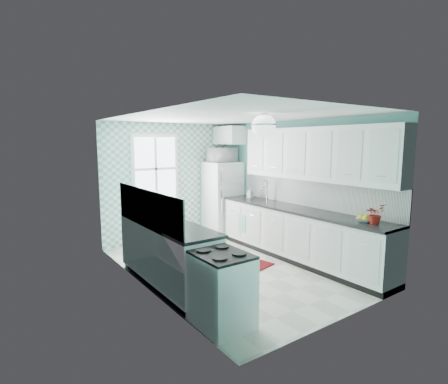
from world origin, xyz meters
TOP-DOWN VIEW (x-y plane):
  - floor at (0.00, 0.00)m, footprint 3.00×4.40m
  - ceiling at (0.00, 0.00)m, footprint 3.00×4.40m
  - wall_back at (0.00, 2.21)m, footprint 3.00×0.02m
  - wall_front at (0.00, -2.21)m, footprint 3.00×0.02m
  - wall_left at (-1.51, 0.00)m, footprint 0.02×4.40m
  - wall_right at (1.51, 0.00)m, footprint 0.02×4.40m
  - accent_wall at (0.00, 2.19)m, footprint 3.00×0.01m
  - window at (-0.35, 2.16)m, footprint 1.04×0.05m
  - backsplash_right at (1.49, -0.40)m, footprint 0.02×3.60m
  - backsplash_left at (-1.49, -0.07)m, footprint 0.02×2.15m
  - upper_cabinets_right at (1.33, -0.60)m, footprint 0.33×3.20m
  - upper_cabinet_fridge at (1.30, 1.83)m, footprint 0.40×0.74m
  - ceiling_light at (0.00, -0.80)m, footprint 0.34×0.34m
  - base_cabinets_right at (1.20, -0.40)m, footprint 0.60×3.60m
  - countertop_right at (1.19, -0.40)m, footprint 0.63×3.60m
  - base_cabinets_left at (-1.20, -0.07)m, footprint 0.60×2.15m
  - countertop_left at (-1.19, -0.07)m, footprint 0.63×2.15m
  - fridge at (1.11, 1.81)m, footprint 0.72×0.72m
  - stove at (-1.20, -1.46)m, footprint 0.56×0.70m
  - sink at (1.20, 0.59)m, footprint 0.43×0.37m
  - rug at (0.18, 0.11)m, footprint 1.04×1.29m
  - dish_towel at (0.89, 0.81)m, footprint 0.10×0.22m
  - fruit_bowl at (1.20, -1.68)m, footprint 0.29×0.29m
  - potted_plant at (1.20, -1.85)m, footprint 0.27×0.23m
  - soap_bottle at (1.25, 1.01)m, footprint 0.11×0.11m
  - microwave at (1.11, 1.81)m, footprint 0.58×0.40m

SIDE VIEW (x-z plane):
  - floor at x=0.00m, z-range -0.02..0.00m
  - rug at x=0.18m, z-range 0.00..0.02m
  - stove at x=-1.20m, z-range 0.02..0.86m
  - base_cabinets_right at x=1.20m, z-range 0.00..0.90m
  - base_cabinets_left at x=-1.20m, z-range 0.00..0.90m
  - dish_towel at x=0.89m, z-range 0.31..0.65m
  - fridge at x=1.11m, z-range 0.00..1.66m
  - countertop_right at x=1.19m, z-range 0.90..0.94m
  - countertop_left at x=-1.19m, z-range 0.90..0.94m
  - sink at x=1.20m, z-range 0.67..1.20m
  - fruit_bowl at x=1.20m, z-range 0.94..1.00m
  - soap_bottle at x=1.25m, z-range 0.94..1.15m
  - potted_plant at x=1.20m, z-range 0.94..1.23m
  - backsplash_right at x=1.49m, z-range 0.94..1.45m
  - backsplash_left at x=-1.49m, z-range 0.94..1.45m
  - wall_back at x=0.00m, z-range 0.00..2.50m
  - wall_front at x=0.00m, z-range 0.00..2.50m
  - wall_left at x=-1.51m, z-range 0.00..2.50m
  - wall_right at x=1.51m, z-range 0.00..2.50m
  - accent_wall at x=0.00m, z-range 0.00..2.50m
  - window at x=-0.35m, z-range 0.83..2.27m
  - microwave at x=1.11m, z-range 1.66..1.98m
  - upper_cabinets_right at x=1.33m, z-range 1.45..2.35m
  - upper_cabinet_fridge at x=1.30m, z-range 2.05..2.45m
  - ceiling_light at x=0.00m, z-range 2.15..2.50m
  - ceiling at x=0.00m, z-range 2.50..2.52m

